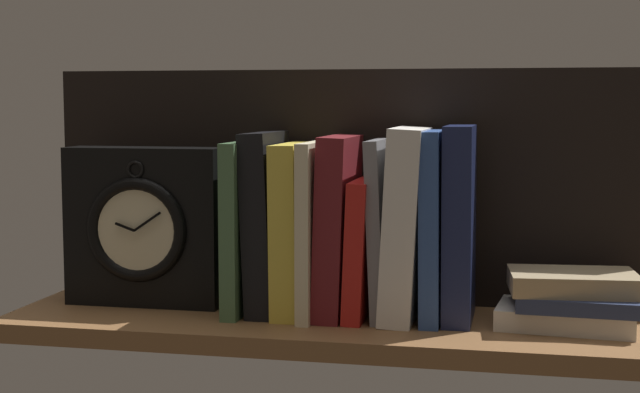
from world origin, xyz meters
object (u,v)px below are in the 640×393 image
object	(u,v)px
book_yellow_seinlanguage	(295,228)
book_maroon_dawkins	(338,226)
book_cream_twain	(316,228)
book_red_requiem	(362,248)
book_navy_bierce	(459,224)
book_stack_side	(571,301)
book_green_romantic	(245,226)
book_black_skeptic	(267,222)
book_gray_chess	(381,229)
book_white_catcher	(406,223)
book_blue_modern	(433,225)
framed_clock	(144,227)

from	to	relation	value
book_yellow_seinlanguage	book_maroon_dawkins	size ratio (longest dim) A/B	0.96
book_cream_twain	book_red_requiem	xyz separation A→B (cm)	(6.25, 0.00, -2.45)
book_maroon_dawkins	book_yellow_seinlanguage	bearing A→B (deg)	180.00
book_navy_bierce	book_red_requiem	bearing A→B (deg)	180.00
book_navy_bierce	book_cream_twain	bearing A→B (deg)	180.00
book_maroon_dawkins	book_red_requiem	size ratio (longest dim) A/B	1.31
book_navy_bierce	book_stack_side	bearing A→B (deg)	-5.47
book_green_romantic	book_cream_twain	xyz separation A→B (cm)	(9.78, 0.00, 0.04)
book_black_skeptic	book_stack_side	size ratio (longest dim) A/B	1.36
book_red_requiem	book_stack_side	size ratio (longest dim) A/B	1.02
book_red_requiem	book_gray_chess	bearing A→B (deg)	0.00
book_cream_twain	book_red_requiem	world-z (taller)	book_cream_twain
book_red_requiem	book_stack_side	distance (cm)	27.16
book_white_catcher	book_black_skeptic	bearing A→B (deg)	180.00
book_stack_side	book_cream_twain	bearing A→B (deg)	177.66
book_green_romantic	book_maroon_dawkins	distance (cm)	12.74
book_maroon_dawkins	book_red_requiem	xyz separation A→B (cm)	(3.30, 0.00, -2.81)
book_black_skeptic	book_blue_modern	size ratio (longest dim) A/B	0.98
book_yellow_seinlanguage	book_gray_chess	world-z (taller)	book_gray_chess
book_red_requiem	book_navy_bierce	size ratio (longest dim) A/B	0.72
book_black_skeptic	framed_clock	xyz separation A→B (cm)	(-17.58, 0.07, -1.11)
book_red_requiem	book_white_catcher	xyz separation A→B (cm)	(5.64, 0.00, 3.37)
book_blue_modern	book_stack_side	distance (cm)	19.46
book_green_romantic	book_navy_bierce	world-z (taller)	book_navy_bierce
book_green_romantic	book_blue_modern	xyz separation A→B (cm)	(25.27, 0.00, 0.80)
book_cream_twain	book_red_requiem	bearing A→B (deg)	0.00
book_white_catcher	book_yellow_seinlanguage	bearing A→B (deg)	180.00
book_cream_twain	book_white_catcher	size ratio (longest dim) A/B	0.93
book_green_romantic	book_white_catcher	world-z (taller)	book_white_catcher
book_black_skeptic	book_cream_twain	world-z (taller)	book_black_skeptic
book_navy_bierce	book_gray_chess	bearing A→B (deg)	180.00
book_white_catcher	book_stack_side	bearing A→B (deg)	-3.67
book_green_romantic	framed_clock	world-z (taller)	book_green_romantic
book_cream_twain	book_blue_modern	xyz separation A→B (cm)	(15.49, 0.00, 0.76)
book_maroon_dawkins	book_gray_chess	xyz separation A→B (cm)	(5.69, 0.00, -0.20)
book_maroon_dawkins	book_navy_bierce	size ratio (longest dim) A/B	0.94
book_blue_modern	framed_clock	bearing A→B (deg)	179.89
book_cream_twain	book_gray_chess	xyz separation A→B (cm)	(8.65, 0.00, 0.16)
book_maroon_dawkins	book_red_requiem	distance (cm)	4.34
book_white_catcher	book_stack_side	distance (cm)	22.78
book_black_skeptic	book_maroon_dawkins	size ratio (longest dim) A/B	1.02
book_yellow_seinlanguage	book_cream_twain	xyz separation A→B (cm)	(2.88, 0.00, 0.14)
book_green_romantic	book_gray_chess	distance (cm)	18.43
book_maroon_dawkins	framed_clock	xyz separation A→B (cm)	(-27.19, 0.07, -0.90)
framed_clock	book_stack_side	world-z (taller)	framed_clock
book_navy_bierce	framed_clock	bearing A→B (deg)	179.90
book_blue_modern	book_cream_twain	bearing A→B (deg)	180.00
book_cream_twain	book_white_catcher	distance (cm)	11.93
book_gray_chess	book_blue_modern	xyz separation A→B (cm)	(6.84, 0.00, 0.60)
book_white_catcher	book_blue_modern	xyz separation A→B (cm)	(3.60, 0.00, -0.16)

